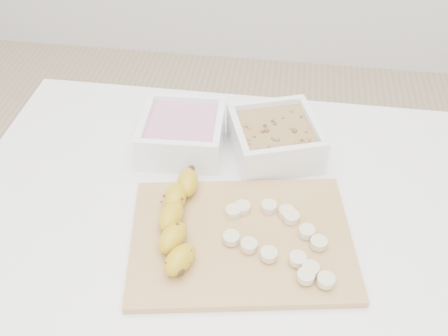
# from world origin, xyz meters

# --- Properties ---
(table) EXTENTS (1.00, 0.70, 0.75)m
(table) POSITION_xyz_m (0.00, 0.00, 0.65)
(table) COLOR white
(table) RESTS_ON ground
(bowl_yogurt) EXTENTS (0.17, 0.17, 0.08)m
(bowl_yogurt) POSITION_xyz_m (-0.10, 0.15, 0.79)
(bowl_yogurt) COLOR white
(bowl_yogurt) RESTS_ON table
(bowl_granola) EXTENTS (0.21, 0.21, 0.08)m
(bowl_granola) POSITION_xyz_m (0.09, 0.15, 0.79)
(bowl_granola) COLOR white
(bowl_granola) RESTS_ON table
(cutting_board) EXTENTS (0.42, 0.33, 0.01)m
(cutting_board) POSITION_xyz_m (0.05, -0.09, 0.76)
(cutting_board) COLOR tan
(cutting_board) RESTS_ON table
(banana) EXTENTS (0.08, 0.23, 0.04)m
(banana) POSITION_xyz_m (-0.06, -0.09, 0.78)
(banana) COLOR #BB9514
(banana) RESTS_ON cutting_board
(banana_slices) EXTENTS (0.19, 0.18, 0.02)m
(banana_slices) POSITION_xyz_m (0.11, -0.09, 0.77)
(banana_slices) COLOR beige
(banana_slices) RESTS_ON cutting_board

